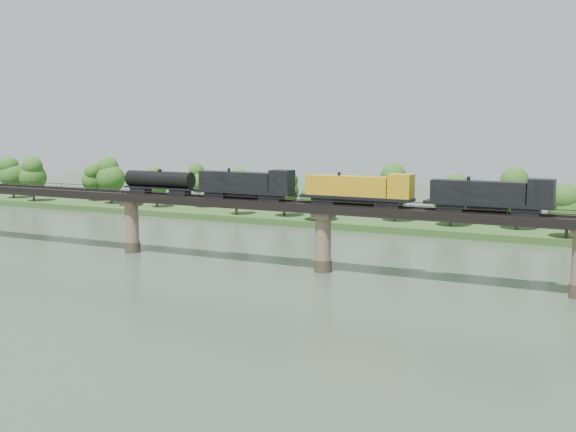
% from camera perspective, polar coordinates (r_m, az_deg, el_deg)
% --- Properties ---
extents(ground, '(400.00, 400.00, 0.00)m').
position_cam_1_polar(ground, '(95.27, -4.65, -7.75)').
color(ground, '#334134').
rests_on(ground, ground).
extents(far_bank, '(300.00, 24.00, 1.60)m').
position_cam_1_polar(far_bank, '(171.98, 10.25, -0.68)').
color(far_bank, '#294A1D').
rests_on(far_bank, ground).
extents(bridge, '(236.00, 30.00, 11.50)m').
position_cam_1_polar(bridge, '(120.13, 2.79, -1.86)').
color(bridge, '#473A2D').
rests_on(bridge, ground).
extents(bridge_superstructure, '(220.00, 4.90, 0.75)m').
position_cam_1_polar(bridge_superstructure, '(119.26, 2.81, 1.14)').
color(bridge_superstructure, black).
rests_on(bridge_superstructure, bridge).
extents(far_treeline, '(289.06, 17.54, 13.60)m').
position_cam_1_polar(far_treeline, '(169.31, 7.22, 1.99)').
color(far_treeline, '#382619').
rests_on(far_treeline, far_bank).
extents(freight_train, '(76.90, 3.00, 5.29)m').
position_cam_1_polar(freight_train, '(119.46, 2.36, 2.23)').
color(freight_train, black).
rests_on(freight_train, bridge).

